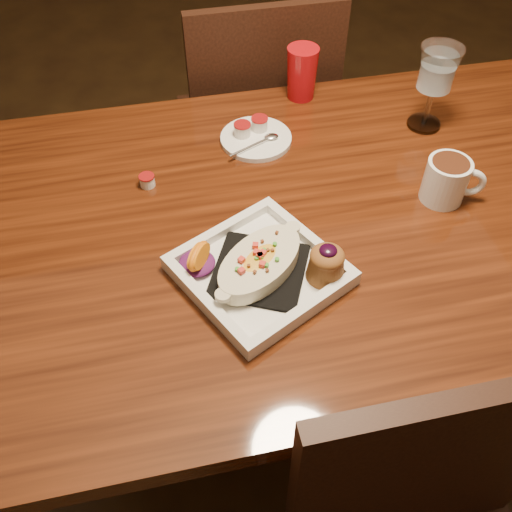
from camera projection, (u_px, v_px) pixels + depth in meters
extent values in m
plane|color=#332311|center=(302.00, 395.00, 1.68)|extent=(7.00, 7.00, 0.00)
cube|color=#62280E|center=(324.00, 218.00, 1.13)|extent=(1.50, 0.90, 0.04)
cylinder|color=black|center=(38.00, 260.00, 1.56)|extent=(0.07, 0.07, 0.71)
cylinder|color=black|center=(487.00, 190.00, 1.75)|extent=(0.07, 0.07, 0.71)
cube|color=black|center=(424.00, 474.00, 0.82)|extent=(0.40, 0.03, 0.46)
cube|color=black|center=(252.00, 130.00, 1.80)|extent=(0.42, 0.42, 0.04)
cylinder|color=black|center=(287.00, 148.00, 2.10)|extent=(0.04, 0.04, 0.45)
cylinder|color=black|center=(196.00, 160.00, 2.05)|extent=(0.04, 0.04, 0.45)
cylinder|color=black|center=(313.00, 210.00, 1.88)|extent=(0.04, 0.04, 0.45)
cylinder|color=black|center=(211.00, 225.00, 1.83)|extent=(0.04, 0.04, 0.45)
cube|color=black|center=(266.00, 93.00, 1.49)|extent=(0.40, 0.03, 0.46)
cube|color=white|center=(260.00, 274.00, 1.00)|extent=(0.33, 0.33, 0.01)
cube|color=black|center=(260.00, 270.00, 1.00)|extent=(0.21, 0.21, 0.01)
ellipsoid|color=yellow|center=(260.00, 263.00, 0.98)|extent=(0.18, 0.17, 0.03)
ellipsoid|color=#571357|center=(197.00, 263.00, 1.00)|extent=(0.07, 0.06, 0.02)
cone|color=brown|center=(326.00, 266.00, 0.98)|extent=(0.07, 0.07, 0.05)
ellipsoid|color=brown|center=(327.00, 257.00, 0.96)|extent=(0.06, 0.06, 0.03)
ellipsoid|color=black|center=(328.00, 251.00, 0.95)|extent=(0.03, 0.03, 0.01)
cylinder|color=white|center=(445.00, 181.00, 1.11)|extent=(0.09, 0.09, 0.09)
cylinder|color=#3D1D10|center=(450.00, 166.00, 1.08)|extent=(0.07, 0.07, 0.02)
torus|color=white|center=(469.00, 183.00, 1.11)|extent=(0.06, 0.03, 0.06)
cylinder|color=silver|center=(424.00, 124.00, 1.31)|extent=(0.08, 0.08, 0.01)
cylinder|color=silver|center=(428.00, 107.00, 1.27)|extent=(0.01, 0.01, 0.09)
cone|color=silver|center=(438.00, 69.00, 1.20)|extent=(0.09, 0.09, 0.10)
cylinder|color=white|center=(256.00, 139.00, 1.27)|extent=(0.16, 0.16, 0.01)
cylinder|color=white|center=(242.00, 130.00, 1.25)|extent=(0.04, 0.04, 0.03)
cylinder|color=#AB1515|center=(242.00, 125.00, 1.24)|extent=(0.04, 0.04, 0.00)
cylinder|color=white|center=(260.00, 124.00, 1.27)|extent=(0.04, 0.04, 0.03)
cylinder|color=#AB1515|center=(260.00, 119.00, 1.26)|extent=(0.04, 0.04, 0.00)
cylinder|color=white|center=(147.00, 181.00, 1.16)|extent=(0.03, 0.03, 0.02)
cylinder|color=#AB1515|center=(146.00, 176.00, 1.15)|extent=(0.03, 0.03, 0.00)
cone|color=red|center=(302.00, 73.00, 1.34)|extent=(0.07, 0.07, 0.12)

